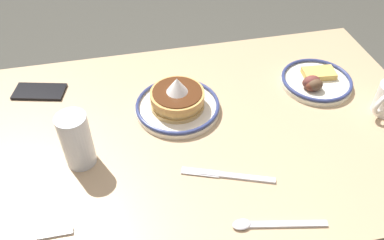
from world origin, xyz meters
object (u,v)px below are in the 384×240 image
Objects in this scene: drinking_glass at (77,142)px; fork_far at (25,239)px; cell_phone at (39,92)px; butter_knife at (228,175)px; plate_near_main at (316,81)px; tea_spoon at (267,224)px; plate_center_pancakes at (178,102)px.

drinking_glass reaches higher than fork_far.
fork_far is (0.00, 0.48, -0.00)m from cell_phone.
butter_knife is (-0.33, 0.12, -0.06)m from drinking_glass.
tea_spoon is at bearing 53.80° from plate_near_main.
plate_center_pancakes is at bearing -153.24° from drinking_glass.
plate_near_main is at bearing -167.53° from drinking_glass.
cell_phone is 0.74m from tea_spoon.
plate_center_pancakes is 0.26m from butter_knife.
tea_spoon is at bearing 144.74° from drinking_glass.
plate_center_pancakes reaches higher than cell_phone.
plate_center_pancakes is at bearing -74.53° from butter_knife.
drinking_glass reaches higher than butter_knife.
butter_knife is 0.15m from tea_spoon.
fork_far is 0.97× the size of tea_spoon.
cell_phone is 0.61m from butter_knife.
drinking_glass is at bearing 12.47° from plate_near_main.
plate_near_main reaches higher than fork_far.
cell_phone is at bearing -10.14° from plate_near_main.
cell_phone is at bearing -68.27° from drinking_glass.
drinking_glass is (0.26, 0.13, 0.04)m from plate_center_pancakes.
plate_center_pancakes is 0.41m from tea_spoon.
butter_knife is (0.35, 0.27, -0.01)m from plate_near_main.
drinking_glass reaches higher than plate_near_main.
drinking_glass is at bearing -20.18° from butter_knife.
plate_near_main is 0.69m from drinking_glass.
drinking_glass is 0.68× the size of butter_knife.
tea_spoon is at bearing 171.39° from fork_far.
plate_center_pancakes is at bearing -139.60° from fork_far.
cell_phone is 0.74× the size of tea_spoon.
drinking_glass is 0.73× the size of tea_spoon.
plate_near_main reaches higher than tea_spoon.
drinking_glass reaches higher than cell_phone.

